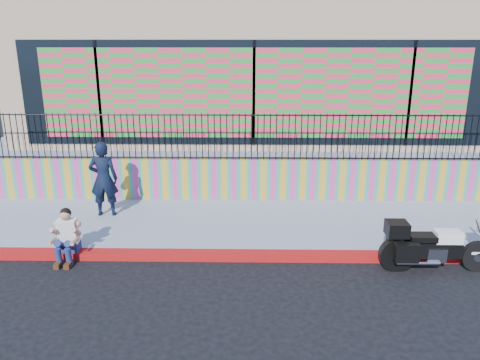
{
  "coord_description": "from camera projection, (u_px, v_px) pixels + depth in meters",
  "views": [
    {
      "loc": [
        -0.16,
        -8.61,
        4.35
      ],
      "look_at": [
        -0.32,
        1.2,
        1.31
      ],
      "focal_mm": 35.0,
      "sensor_mm": 36.0,
      "label": 1
    }
  ],
  "objects": [
    {
      "name": "ground",
      "position": [
        255.0,
        259.0,
        9.51
      ],
      "size": [
        90.0,
        90.0,
        0.0
      ],
      "primitive_type": "plane",
      "color": "black",
      "rests_on": "ground"
    },
    {
      "name": "red_curb",
      "position": [
        255.0,
        256.0,
        9.49
      ],
      "size": [
        16.0,
        0.3,
        0.15
      ],
      "primitive_type": "cube",
      "color": "#A00B14",
      "rests_on": "ground"
    },
    {
      "name": "sidewalk",
      "position": [
        254.0,
        224.0,
        11.07
      ],
      "size": [
        16.0,
        3.0,
        0.15
      ],
      "primitive_type": "cube",
      "color": "gray",
      "rests_on": "ground"
    },
    {
      "name": "mural_wall",
      "position": [
        253.0,
        179.0,
        12.41
      ],
      "size": [
        16.0,
        0.2,
        1.1
      ],
      "primitive_type": "cube",
      "color": "#E03A95",
      "rests_on": "sidewalk"
    },
    {
      "name": "metal_fence",
      "position": [
        254.0,
        137.0,
        12.07
      ],
      "size": [
        15.8,
        0.04,
        1.2
      ],
      "primitive_type": null,
      "color": "black",
      "rests_on": "mural_wall"
    },
    {
      "name": "elevated_platform",
      "position": [
        252.0,
        141.0,
        17.3
      ],
      "size": [
        16.0,
        10.0,
        1.25
      ],
      "primitive_type": "cube",
      "color": "gray",
      "rests_on": "ground"
    },
    {
      "name": "storefront_building",
      "position": [
        253.0,
        69.0,
        16.32
      ],
      "size": [
        14.0,
        8.06,
        4.0
      ],
      "color": "tan",
      "rests_on": "elevated_platform"
    },
    {
      "name": "police_motorcycle",
      "position": [
        436.0,
        244.0,
        8.91
      ],
      "size": [
        2.14,
        0.71,
        1.33
      ],
      "color": "black",
      "rests_on": "ground"
    },
    {
      "name": "police_officer",
      "position": [
        104.0,
        179.0,
        11.2
      ],
      "size": [
        0.7,
        0.5,
        1.83
      ],
      "primitive_type": "imported",
      "rotation": [
        0.0,
        0.0,
        3.23
      ],
      "color": "black",
      "rests_on": "sidewalk"
    },
    {
      "name": "seated_man",
      "position": [
        66.0,
        241.0,
        9.29
      ],
      "size": [
        0.54,
        0.71,
        1.06
      ],
      "color": "navy",
      "rests_on": "ground"
    }
  ]
}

